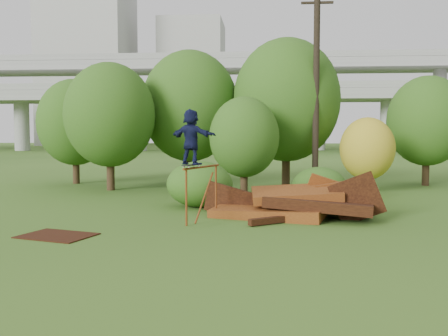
# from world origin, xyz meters

# --- Properties ---
(ground) EXTENTS (240.00, 240.00, 0.00)m
(ground) POSITION_xyz_m (0.00, 0.00, 0.00)
(ground) COLOR #2D5116
(ground) RESTS_ON ground
(scrap_pile) EXTENTS (5.71, 3.46, 1.85)m
(scrap_pile) POSITION_xyz_m (1.31, 3.00, 0.39)
(scrap_pile) COLOR #4F1F0E
(scrap_pile) RESTS_ON ground
(grind_rail) EXTENTS (0.85, 2.00, 1.65)m
(grind_rail) POSITION_xyz_m (-1.47, 2.03, 1.16)
(grind_rail) COLOR brown
(grind_rail) RESTS_ON ground
(skateboard) EXTENTS (0.48, 0.79, 0.08)m
(skateboard) POSITION_xyz_m (-1.70, 1.45, 1.72)
(skateboard) COLOR black
(skateboard) RESTS_ON grind_rail
(skater) EXTENTS (1.52, 1.10, 1.59)m
(skater) POSITION_xyz_m (-1.70, 1.45, 2.53)
(skater) COLOR #111539
(skater) RESTS_ON skateboard
(flat_plate) EXTENTS (2.09, 1.75, 0.03)m
(flat_plate) POSITION_xyz_m (-4.90, -0.50, 0.01)
(flat_plate) COLOR black
(flat_plate) RESTS_ON ground
(tree_0) EXTENTS (4.16, 4.16, 5.87)m
(tree_0) POSITION_xyz_m (-6.67, 9.73, 3.47)
(tree_0) COLOR black
(tree_0) RESTS_ON ground
(tree_1) EXTENTS (4.92, 4.92, 6.84)m
(tree_1) POSITION_xyz_m (-3.39, 12.60, 4.01)
(tree_1) COLOR black
(tree_1) RESTS_ON ground
(tree_2) EXTENTS (2.96, 2.96, 4.18)m
(tree_2) POSITION_xyz_m (-0.45, 8.34, 2.47)
(tree_2) COLOR black
(tree_2) RESTS_ON ground
(tree_3) EXTENTS (5.23, 5.23, 7.26)m
(tree_3) POSITION_xyz_m (1.48, 11.95, 4.24)
(tree_3) COLOR black
(tree_3) RESTS_ON ground
(tree_4) EXTENTS (2.42, 2.42, 3.34)m
(tree_4) POSITION_xyz_m (4.96, 9.82, 1.94)
(tree_4) COLOR black
(tree_4) RESTS_ON ground
(tree_5) EXTENTS (3.92, 3.92, 5.50)m
(tree_5) POSITION_xyz_m (8.52, 13.01, 3.24)
(tree_5) COLOR black
(tree_5) RESTS_ON ground
(tree_6) EXTENTS (3.90, 3.90, 5.45)m
(tree_6) POSITION_xyz_m (-9.41, 12.58, 3.20)
(tree_6) COLOR black
(tree_6) RESTS_ON ground
(shrub_left) EXTENTS (2.37, 2.19, 1.64)m
(shrub_left) POSITION_xyz_m (-1.90, 4.85, 0.82)
(shrub_left) COLOR #245115
(shrub_left) RESTS_ON ground
(shrub_right) EXTENTS (1.97, 1.81, 1.40)m
(shrub_right) POSITION_xyz_m (2.41, 5.73, 0.70)
(shrub_right) COLOR #245115
(shrub_right) RESTS_ON ground
(utility_pole) EXTENTS (1.40, 0.28, 9.06)m
(utility_pole) POSITION_xyz_m (2.68, 9.79, 4.61)
(utility_pole) COLOR black
(utility_pole) RESTS_ON ground
(freeway_overpass) EXTENTS (160.00, 15.00, 13.70)m
(freeway_overpass) POSITION_xyz_m (0.00, 62.92, 10.32)
(freeway_overpass) COLOR gray
(freeway_overpass) RESTS_ON ground
(building_left) EXTENTS (18.00, 16.00, 35.00)m
(building_left) POSITION_xyz_m (-38.00, 95.00, 17.50)
(building_left) COLOR #9E9E99
(building_left) RESTS_ON ground
(building_right) EXTENTS (14.00, 14.00, 28.00)m
(building_right) POSITION_xyz_m (-16.00, 102.00, 14.00)
(building_right) COLOR #9E9E99
(building_right) RESTS_ON ground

